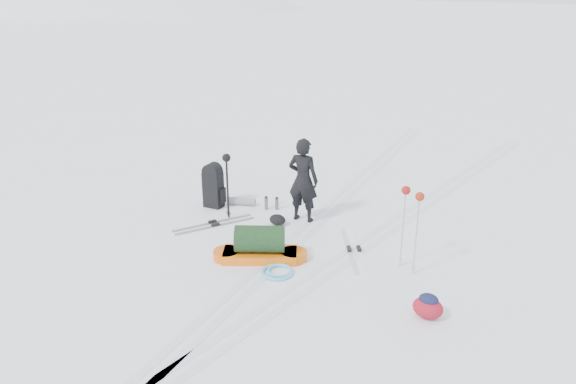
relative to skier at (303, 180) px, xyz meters
name	(u,v)px	position (x,y,z in m)	size (l,w,h in m)	color
ground	(296,240)	(0.34, -0.87, -0.85)	(200.00, 200.00, 0.00)	white
ski_tracks	(346,230)	(0.95, 0.00, -0.85)	(3.38, 17.97, 0.01)	silver
skier	(303,180)	(0.00, 0.00, 0.00)	(0.62, 0.41, 1.71)	black
pulk_sled	(260,247)	(0.17, -1.84, -0.61)	(1.66, 1.19, 0.63)	orange
expedition_rucksack	(217,187)	(-1.91, -0.29, -0.41)	(0.97, 0.69, 0.97)	black
ski_poles_black	(227,166)	(-1.35, -0.66, 0.26)	(0.18, 0.17, 1.36)	black
ski_poles_silver	(412,203)	(2.49, -0.92, 0.36)	(0.42, 0.30, 1.45)	#AAADB1
touring_skis_grey	(214,224)	(-1.40, -1.09, -0.84)	(1.06, 1.54, 0.06)	gray
touring_skis_white	(354,250)	(1.44, -0.73, -0.84)	(1.18, 1.62, 0.06)	#B8BABF
rope_coil	(278,272)	(0.69, -2.11, -0.82)	(0.58, 0.58, 0.07)	#5ABCDB
small_daypack	(428,306)	(3.21, -2.12, -0.67)	(0.48, 0.39, 0.38)	maroon
thermos_pair	(271,203)	(-0.83, 0.14, -0.71)	(0.28, 0.21, 0.29)	slate
stuff_sack	(277,220)	(-0.32, -0.46, -0.75)	(0.37, 0.30, 0.21)	black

